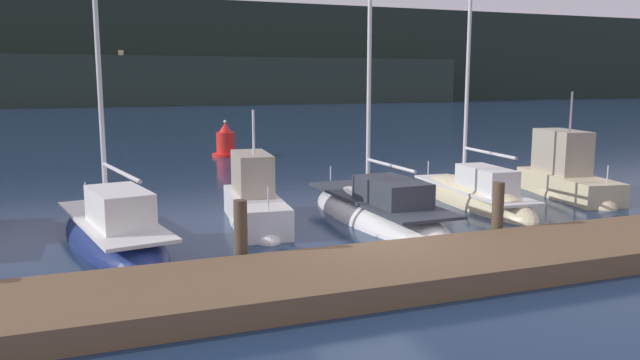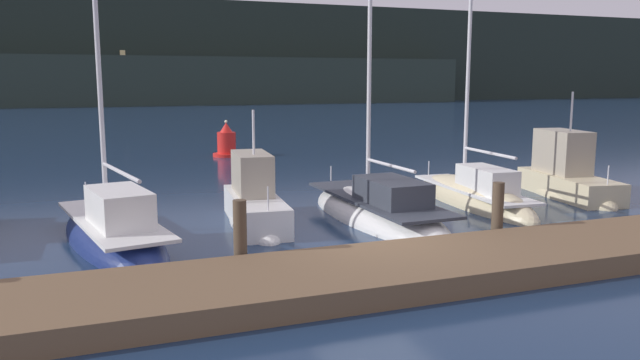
# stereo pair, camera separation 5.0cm
# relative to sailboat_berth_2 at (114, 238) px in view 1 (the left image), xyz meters

# --- Properties ---
(ground_plane) EXTENTS (400.00, 400.00, 0.00)m
(ground_plane) POSITION_rel_sailboat_berth_2_xyz_m (5.54, -3.38, -0.14)
(ground_plane) COLOR #192D4C
(dock) EXTENTS (27.99, 2.80, 0.45)m
(dock) POSITION_rel_sailboat_berth_2_xyz_m (5.54, -4.99, 0.08)
(dock) COLOR brown
(dock) RESTS_ON ground
(mooring_pile_1) EXTENTS (0.28, 0.28, 1.53)m
(mooring_pile_1) POSITION_rel_sailboat_berth_2_xyz_m (2.37, -3.34, 0.62)
(mooring_pile_1) COLOR #4C3D2D
(mooring_pile_1) RESTS_ON ground
(mooring_pile_2) EXTENTS (0.28, 0.28, 1.53)m
(mooring_pile_2) POSITION_rel_sailboat_berth_2_xyz_m (8.72, -3.34, 0.62)
(mooring_pile_2) COLOR #4C3D2D
(mooring_pile_2) RESTS_ON ground
(sailboat_berth_2) EXTENTS (3.10, 6.97, 8.85)m
(sailboat_berth_2) POSITION_rel_sailboat_berth_2_xyz_m (0.00, 0.00, 0.00)
(sailboat_berth_2) COLOR navy
(sailboat_berth_2) RESTS_ON ground
(motorboat_berth_3) EXTENTS (1.79, 4.78, 3.68)m
(motorboat_berth_3) POSITION_rel_sailboat_berth_2_xyz_m (3.77, 0.82, 0.22)
(motorboat_berth_3) COLOR white
(motorboat_berth_3) RESTS_ON ground
(sailboat_berth_4) EXTENTS (2.29, 7.41, 9.81)m
(sailboat_berth_4) POSITION_rel_sailboat_berth_2_xyz_m (7.19, 0.11, -0.03)
(sailboat_berth_4) COLOR white
(sailboat_berth_4) RESTS_ON ground
(sailboat_berth_5) EXTENTS (2.14, 7.00, 9.74)m
(sailboat_berth_5) POSITION_rel_sailboat_berth_2_xyz_m (11.08, 1.09, -0.03)
(sailboat_berth_5) COLOR beige
(sailboat_berth_5) RESTS_ON ground
(motorboat_berth_6) EXTENTS (2.37, 5.05, 4.19)m
(motorboat_berth_6) POSITION_rel_sailboat_berth_2_xyz_m (14.84, 1.07, 0.25)
(motorboat_berth_6) COLOR beige
(motorboat_berth_6) RESTS_ON ground
(channel_buoy) EXTENTS (1.44, 1.44, 1.89)m
(channel_buoy) POSITION_rel_sailboat_berth_2_xyz_m (6.34, 16.29, 0.55)
(channel_buoy) COLOR red
(channel_buoy) RESTS_ON ground
(hillside_backdrop) EXTENTS (240.00, 23.00, 16.67)m
(hillside_backdrop) POSITION_rel_sailboat_berth_2_xyz_m (3.21, 93.76, 7.53)
(hillside_backdrop) COLOR #1E2823
(hillside_backdrop) RESTS_ON ground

